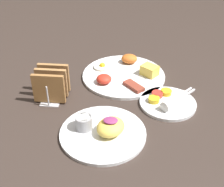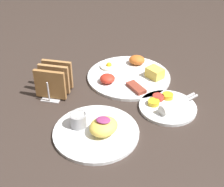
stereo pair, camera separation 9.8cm
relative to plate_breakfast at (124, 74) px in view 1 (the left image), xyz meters
The scene contains 5 objects.
ground_plane 0.20m from the plate_breakfast, 109.74° to the right, with size 3.00×3.00×0.00m, color #332823.
plate_breakfast is the anchor object (origin of this frame).
plate_condiments 0.22m from the plate_breakfast, 46.92° to the right, with size 0.18×0.18×0.04m.
plate_foreground 0.32m from the plate_breakfast, 97.18° to the right, with size 0.24×0.24×0.06m.
toast_rack 0.27m from the plate_breakfast, 146.35° to the right, with size 0.10×0.12×0.10m.
Camera 1 is at (0.11, -0.78, 0.58)m, focal length 50.00 mm.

